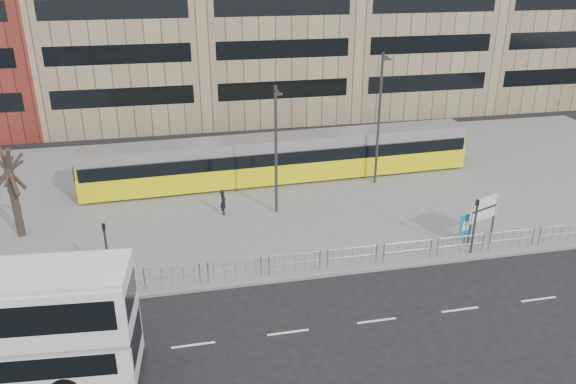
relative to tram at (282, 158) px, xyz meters
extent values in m
plane|color=black|center=(-1.19, -13.01, -1.76)|extent=(120.00, 120.00, 0.00)
cube|color=slate|center=(-1.19, -1.01, -1.68)|extent=(64.00, 24.00, 0.15)
cube|color=gray|center=(-1.19, -12.96, -1.68)|extent=(64.00, 0.25, 0.17)
cube|color=#9C8A65|center=(16.81, 20.99, 8.74)|extent=(14.00, 16.00, 21.00)
cylinder|color=#93969C|center=(0.81, -12.51, -0.56)|extent=(32.00, 0.05, 0.05)
cylinder|color=#93969C|center=(0.81, -12.51, -1.06)|extent=(32.00, 0.04, 0.04)
cylinder|color=#93969C|center=(-15.19, -12.51, -1.06)|extent=(0.07, 0.07, 1.10)
cube|color=white|center=(-0.19, -17.01, -1.75)|extent=(62.00, 0.12, 0.01)
cylinder|color=black|center=(-11.59, -16.61, -1.22)|extent=(1.09, 0.41, 1.07)
cube|color=yellow|center=(0.00, 0.00, -0.68)|extent=(27.25, 3.71, 1.55)
cube|color=black|center=(0.00, 0.00, 0.38)|extent=(26.86, 3.73, 0.87)
cube|color=#B2B1B7|center=(0.00, 0.00, 1.21)|extent=(27.24, 3.50, 0.78)
cube|color=yellow|center=(12.99, 0.55, -0.05)|extent=(1.25, 2.23, 2.52)
cube|color=yellow|center=(-12.99, -0.55, -0.05)|extent=(1.25, 2.23, 2.52)
cylinder|color=#2D2D30|center=(0.00, 0.00, 0.04)|extent=(2.41, 2.41, 2.91)
cube|color=#2D2D30|center=(8.72, 0.37, -1.36)|extent=(3.01, 2.56, 0.49)
cube|color=#2D2D30|center=(-8.72, -0.37, -1.36)|extent=(3.01, 2.56, 0.49)
cylinder|color=#2D2D30|center=(8.14, -11.54, -0.34)|extent=(0.11, 0.11, 2.54)
cylinder|color=#2D2D30|center=(9.98, -10.81, -0.34)|extent=(0.11, 0.11, 2.54)
cube|color=white|center=(9.06, -11.17, 0.27)|extent=(2.08, 0.89, 1.32)
cylinder|color=#2D2D30|center=(8.04, -11.29, -1.16)|extent=(0.06, 0.06, 0.89)
cube|color=#0C86B7|center=(8.04, -11.29, -0.60)|extent=(0.87, 0.32, 1.34)
cube|color=white|center=(8.04, -11.33, -0.60)|extent=(0.54, 0.17, 0.56)
imported|color=black|center=(-4.64, -4.89, -0.80)|extent=(0.40, 0.60, 1.61)
cylinder|color=#2D2D30|center=(-10.85, -11.40, -0.11)|extent=(0.12, 0.12, 3.00)
imported|color=#2D2D30|center=(-10.85, -11.40, 0.99)|extent=(0.22, 0.24, 1.00)
cylinder|color=#2D2D30|center=(7.77, -12.51, -0.11)|extent=(0.12, 0.12, 3.00)
imported|color=#2D2D30|center=(7.77, -12.51, 0.99)|extent=(0.22, 0.24, 1.00)
cylinder|color=#2D2D30|center=(-1.39, -5.18, 2.32)|extent=(0.18, 0.18, 7.86)
cylinder|color=#2D2D30|center=(-1.39, -5.58, 6.05)|extent=(0.14, 0.90, 0.14)
cube|color=#2D2D30|center=(-1.39, -6.03, 5.95)|extent=(0.45, 0.20, 0.12)
cylinder|color=#2D2D30|center=(6.27, -1.87, 2.87)|extent=(0.18, 0.18, 8.95)
cylinder|color=#2D2D30|center=(6.27, -2.27, 7.15)|extent=(0.14, 0.90, 0.14)
cube|color=#2D2D30|center=(6.27, -2.72, 7.05)|extent=(0.45, 0.20, 0.12)
cylinder|color=#2F221A|center=(-16.18, -5.32, 0.44)|extent=(0.44, 0.44, 4.09)
camera|label=1|loc=(-7.29, -36.26, 13.11)|focal=35.00mm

